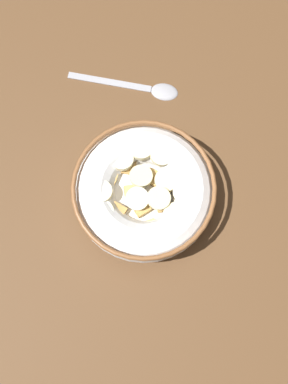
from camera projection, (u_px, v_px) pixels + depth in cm
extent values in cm
cube|color=brown|center=(144.00, 199.00, 61.22)|extent=(90.59, 90.59, 2.00)
cylinder|color=white|center=(144.00, 197.00, 59.97)|extent=(10.18, 10.18, 0.60)
torus|color=white|center=(144.00, 193.00, 57.61)|extent=(18.50, 18.50, 5.48)
torus|color=brown|center=(144.00, 188.00, 55.25)|extent=(18.55, 18.55, 0.60)
cylinder|color=white|center=(144.00, 192.00, 57.50)|extent=(15.21, 15.21, 0.40)
cube|color=#AD7F42|center=(163.00, 203.00, 56.44)|extent=(2.81, 2.79, 1.11)
cube|color=tan|center=(109.00, 179.00, 57.36)|extent=(2.38, 2.42, 1.03)
cube|color=tan|center=(141.00, 208.00, 56.37)|extent=(2.58, 2.62, 1.05)
cube|color=tan|center=(114.00, 161.00, 58.04)|extent=(2.41, 2.38, 0.98)
cube|color=tan|center=(163.00, 189.00, 56.77)|extent=(2.36, 2.27, 1.16)
cube|color=tan|center=(118.00, 232.00, 55.48)|extent=(2.47, 2.53, 1.13)
cube|color=#B78947|center=(101.00, 217.00, 56.05)|extent=(2.35, 2.42, 1.11)
cube|color=#AD7F42|center=(101.00, 201.00, 56.63)|extent=(2.81, 2.80, 1.09)
cube|color=#B78947|center=(117.00, 212.00, 56.06)|extent=(2.10, 2.08, 0.91)
cube|color=#AD7F42|center=(128.00, 167.00, 57.80)|extent=(2.64, 2.69, 1.15)
cube|color=tan|center=(172.00, 163.00, 57.96)|extent=(2.61, 2.59, 0.99)
cube|color=#AD7F42|center=(174.00, 180.00, 57.20)|extent=(2.78, 2.78, 0.99)
cube|color=tan|center=(150.00, 228.00, 55.52)|extent=(2.78, 2.80, 1.12)
cube|color=tan|center=(132.00, 193.00, 56.79)|extent=(2.82, 2.82, 1.12)
cube|color=tan|center=(155.00, 179.00, 57.37)|extent=(2.18, 2.08, 1.14)
cube|color=#AD7F42|center=(150.00, 152.00, 58.16)|extent=(2.64, 2.69, 1.12)
cube|color=tan|center=(194.00, 187.00, 56.97)|extent=(2.65, 2.59, 1.13)
cylinder|color=#F4EABC|center=(101.00, 192.00, 55.47)|extent=(3.92, 3.93, 1.12)
cylinder|color=beige|center=(141.00, 176.00, 56.30)|extent=(3.15, 3.17, 1.11)
cylinder|color=#F9EFC6|center=(141.00, 149.00, 57.06)|extent=(4.11, 4.13, 1.16)
cylinder|color=#F9EFC6|center=(138.00, 199.00, 55.57)|extent=(3.74, 3.76, 1.15)
cylinder|color=#F9EFC6|center=(161.00, 155.00, 56.94)|extent=(4.12, 4.09, 1.32)
cylinder|color=beige|center=(102.00, 212.00, 55.18)|extent=(3.65, 3.70, 1.09)
cylinder|color=#F9EFC6|center=(185.00, 192.00, 55.88)|extent=(4.29, 4.31, 0.95)
cylinder|color=beige|center=(175.00, 214.00, 55.14)|extent=(3.48, 3.46, 1.14)
cylinder|color=#F4EABC|center=(122.00, 159.00, 56.80)|extent=(4.29, 4.29, 0.83)
cylinder|color=beige|center=(157.00, 201.00, 55.27)|extent=(3.24, 3.23, 1.00)
cylinder|color=beige|center=(166.00, 180.00, 56.32)|extent=(4.23, 4.21, 1.01)
ellipsoid|color=#A5A5AD|center=(165.00, 91.00, 64.02)|extent=(4.79, 4.14, 0.80)
cube|color=#A5A5AD|center=(109.00, 82.00, 64.64)|extent=(11.96, 5.88, 0.36)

